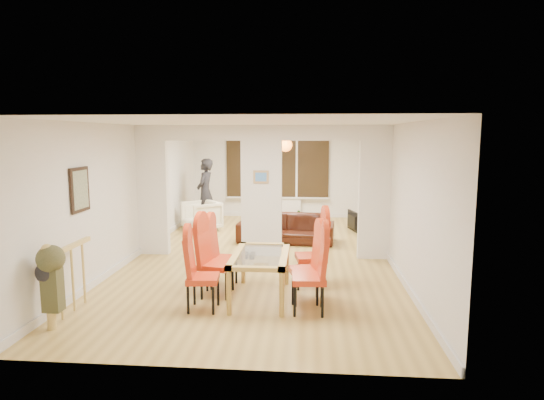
# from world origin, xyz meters

# --- Properties ---
(floor) EXTENTS (5.00, 9.00, 0.01)m
(floor) POSITION_xyz_m (0.00, 0.00, 0.00)
(floor) COLOR tan
(floor) RESTS_ON ground
(room_walls) EXTENTS (5.00, 9.00, 2.60)m
(room_walls) POSITION_xyz_m (0.00, 0.00, 1.30)
(room_walls) COLOR silver
(room_walls) RESTS_ON floor
(divider_wall) EXTENTS (5.00, 0.18, 2.60)m
(divider_wall) POSITION_xyz_m (0.00, 0.00, 1.30)
(divider_wall) COLOR white
(divider_wall) RESTS_ON floor
(bay_window_blinds) EXTENTS (3.00, 0.08, 1.80)m
(bay_window_blinds) POSITION_xyz_m (0.00, 4.44, 1.50)
(bay_window_blinds) COLOR black
(bay_window_blinds) RESTS_ON room_walls
(radiator) EXTENTS (1.40, 0.08, 0.50)m
(radiator) POSITION_xyz_m (0.00, 4.40, 0.30)
(radiator) COLOR white
(radiator) RESTS_ON floor
(pendant_light) EXTENTS (0.36, 0.36, 0.36)m
(pendant_light) POSITION_xyz_m (0.30, 3.30, 2.15)
(pendant_light) COLOR orange
(pendant_light) RESTS_ON room_walls
(stair_newel) EXTENTS (0.40, 1.20, 1.10)m
(stair_newel) POSITION_xyz_m (-2.25, -3.20, 0.55)
(stair_newel) COLOR tan
(stair_newel) RESTS_ON floor
(wall_poster) EXTENTS (0.04, 0.52, 0.67)m
(wall_poster) POSITION_xyz_m (-2.47, -2.40, 1.60)
(wall_poster) COLOR gray
(wall_poster) RESTS_ON room_walls
(pillar_photo) EXTENTS (0.30, 0.03, 0.25)m
(pillar_photo) POSITION_xyz_m (0.00, -0.10, 1.60)
(pillar_photo) COLOR #4C8CD8
(pillar_photo) RESTS_ON divider_wall
(dining_table) EXTENTS (0.81, 1.44, 0.68)m
(dining_table) POSITION_xyz_m (0.23, -2.40, 0.34)
(dining_table) COLOR #B99544
(dining_table) RESTS_ON floor
(dining_chair_la) EXTENTS (0.46, 0.46, 1.06)m
(dining_chair_la) POSITION_xyz_m (-0.51, -2.91, 0.53)
(dining_chair_la) COLOR red
(dining_chair_la) RESTS_ON floor
(dining_chair_lb) EXTENTS (0.53, 0.53, 1.12)m
(dining_chair_lb) POSITION_xyz_m (-0.44, -2.34, 0.56)
(dining_chair_lb) COLOR red
(dining_chair_lb) RESTS_ON floor
(dining_chair_lc) EXTENTS (0.46, 0.46, 1.05)m
(dining_chair_lc) POSITION_xyz_m (-0.41, -1.92, 0.53)
(dining_chair_lc) COLOR red
(dining_chair_lc) RESTS_ON floor
(dining_chair_ra) EXTENTS (0.48, 0.48, 1.12)m
(dining_chair_ra) POSITION_xyz_m (0.95, -2.88, 0.56)
(dining_chair_ra) COLOR red
(dining_chair_ra) RESTS_ON floor
(dining_chair_rb) EXTENTS (0.52, 0.52, 1.07)m
(dining_chair_rb) POSITION_xyz_m (0.90, -2.46, 0.53)
(dining_chair_rb) COLOR red
(dining_chair_rb) RESTS_ON floor
(dining_chair_rc) EXTENTS (0.53, 0.53, 1.15)m
(dining_chair_rc) POSITION_xyz_m (0.97, -1.82, 0.57)
(dining_chair_rc) COLOR red
(dining_chair_rc) RESTS_ON floor
(sofa) EXTENTS (2.22, 1.02, 0.63)m
(sofa) POSITION_xyz_m (0.42, 1.27, 0.31)
(sofa) COLOR black
(sofa) RESTS_ON floor
(armchair) EXTENTS (1.14, 1.14, 0.75)m
(armchair) POSITION_xyz_m (-1.77, 2.32, 0.37)
(armchair) COLOR #F2ECCD
(armchair) RESTS_ON floor
(person) EXTENTS (0.70, 0.51, 1.80)m
(person) POSITION_xyz_m (-1.81, 2.94, 0.90)
(person) COLOR black
(person) RESTS_ON floor
(television) EXTENTS (0.87, 0.34, 0.50)m
(television) POSITION_xyz_m (2.00, 2.52, 0.25)
(television) COLOR black
(television) RESTS_ON floor
(coffee_table) EXTENTS (1.18, 0.81, 0.25)m
(coffee_table) POSITION_xyz_m (0.44, 2.36, 0.12)
(coffee_table) COLOR #362512
(coffee_table) RESTS_ON floor
(bottle) EXTENTS (0.07, 0.07, 0.30)m
(bottle) POSITION_xyz_m (0.69, 2.42, 0.40)
(bottle) COLOR #143F19
(bottle) RESTS_ON coffee_table
(bowl) EXTENTS (0.21, 0.21, 0.05)m
(bowl) POSITION_xyz_m (0.47, 2.46, 0.27)
(bowl) COLOR #362512
(bowl) RESTS_ON coffee_table
(shoes) EXTENTS (0.23, 0.25, 0.10)m
(shoes) POSITION_xyz_m (-0.23, -0.23, 0.05)
(shoes) COLOR black
(shoes) RESTS_ON floor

